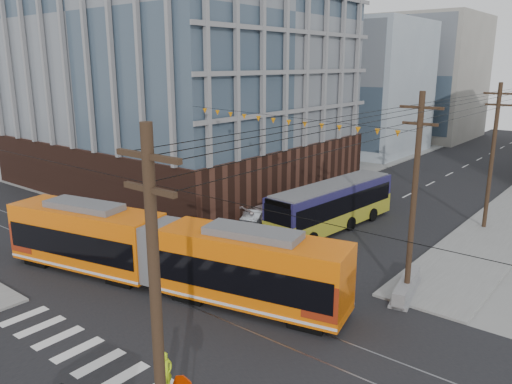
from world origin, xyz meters
The scene contains 12 objects.
ground centered at (0.00, 0.00, 0.00)m, with size 160.00×160.00×0.00m, color slate.
office_building centered at (-22.00, 23.00, 14.30)m, with size 30.00×25.00×28.60m, color #381E16.
bg_bldg_nw_near centered at (-17.00, 52.00, 9.00)m, with size 18.00×16.00×18.00m, color #8C99A5.
bg_bldg_nw_far centered at (-14.00, 72.00, 10.00)m, with size 16.00×18.00×20.00m, color gray.
utility_pole_near centered at (8.50, -6.00, 5.50)m, with size 0.30×0.30×11.00m, color black.
streetcar centered at (-2.83, 3.78, 2.05)m, with size 21.25×2.99×4.09m, color #E25F07, non-canonical shape.
city_bus centered at (-0.68, 18.75, 1.81)m, with size 2.76×12.76×3.61m, color #1E1A48, non-canonical shape.
parked_car_silver centered at (-5.68, 15.94, 0.66)m, with size 1.41×4.03×1.33m, color #A5ABB4.
parked_car_white centered at (-5.01, 17.09, 0.75)m, with size 2.11×5.18×1.50m, color beige.
parked_car_grey centered at (-5.11, 21.94, 0.73)m, with size 2.43×5.28×1.47m, color slate.
pedestrian centered at (4.50, -2.49, 0.86)m, with size 0.63×0.41×1.72m, color #C0E318.
jersey_barrier centered at (8.30, 11.48, 0.44)m, with size 0.99×4.39×0.88m, color slate.
Camera 1 is at (17.63, -13.34, 12.29)m, focal length 35.00 mm.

